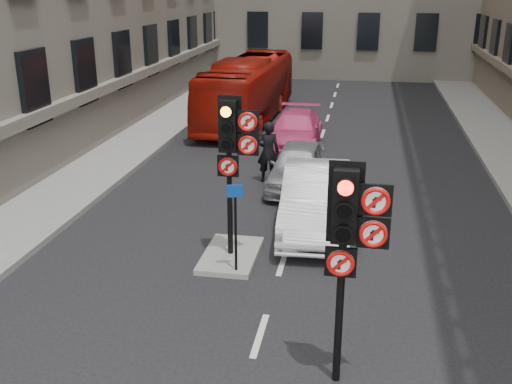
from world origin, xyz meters
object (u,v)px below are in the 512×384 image
(car_silver, at_px, (298,166))
(car_white, at_px, (316,198))
(signal_far, at_px, (233,143))
(motorcyclist, at_px, (268,152))
(bus_red, at_px, (248,89))
(info_sign, at_px, (235,216))
(signal_near, at_px, (350,230))
(car_pink, at_px, (295,130))
(motorcycle, at_px, (354,182))

(car_silver, height_order, car_white, car_white)
(signal_far, distance_m, motorcyclist, 5.83)
(car_silver, relative_size, bus_red, 0.39)
(car_silver, bearing_deg, info_sign, -93.82)
(signal_far, bearing_deg, motorcyclist, 91.29)
(car_silver, bearing_deg, car_white, -73.26)
(car_white, bearing_deg, car_silver, 101.56)
(signal_near, distance_m, car_pink, 14.13)
(car_white, xyz_separation_m, motorcyclist, (-1.78, 3.41, 0.18))
(car_pink, bearing_deg, bus_red, 121.75)
(signal_far, bearing_deg, car_silver, 80.84)
(signal_near, xyz_separation_m, signal_far, (-2.60, 4.00, 0.12))
(car_white, height_order, bus_red, bus_red)
(car_silver, distance_m, car_white, 3.20)
(car_silver, height_order, bus_red, bus_red)
(signal_far, relative_size, car_silver, 0.92)
(signal_near, bearing_deg, motorcyclist, 105.91)
(signal_far, bearing_deg, signal_near, -56.98)
(car_silver, distance_m, motorcycle, 1.87)
(signal_far, bearing_deg, info_sign, -75.20)
(signal_near, height_order, motorcyclist, signal_near)
(car_white, height_order, info_sign, info_sign)
(bus_red, relative_size, motorcyclist, 5.19)
(car_white, distance_m, motorcyclist, 3.85)
(bus_red, bearing_deg, car_white, -68.70)
(motorcyclist, height_order, info_sign, info_sign)
(car_silver, bearing_deg, signal_near, -77.13)
(bus_red, xyz_separation_m, motorcyclist, (2.26, -8.38, -0.43))
(motorcycle, bearing_deg, info_sign, -108.56)
(bus_red, bearing_deg, motorcycle, -60.01)
(car_silver, xyz_separation_m, info_sign, (-0.63, -6.06, 0.71))
(car_pink, distance_m, info_sign, 10.62)
(signal_near, relative_size, motorcycle, 2.25)
(signal_far, relative_size, car_pink, 0.79)
(motorcyclist, bearing_deg, car_white, 107.04)
(car_white, height_order, motorcyclist, motorcyclist)
(signal_near, bearing_deg, bus_red, 105.53)
(signal_far, xyz_separation_m, motorcycle, (2.55, 4.50, -2.23))
(car_pink, relative_size, info_sign, 2.32)
(bus_red, height_order, motorcyclist, bus_red)
(signal_far, distance_m, car_pink, 10.00)
(car_white, relative_size, info_sign, 2.44)
(signal_far, xyz_separation_m, motorcyclist, (-0.13, 5.56, -1.75))
(signal_near, distance_m, motorcyclist, 10.07)
(signal_far, relative_size, motorcycle, 2.25)
(signal_far, distance_m, car_white, 3.33)
(bus_red, bearing_deg, motorcyclist, -72.51)
(motorcyclist, xyz_separation_m, info_sign, (0.34, -6.37, 0.42))
(motorcyclist, bearing_deg, car_silver, 151.71)
(signal_near, xyz_separation_m, car_white, (-0.95, 6.15, -1.80))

